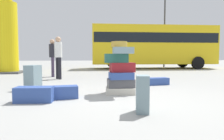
{
  "coord_description": "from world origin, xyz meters",
  "views": [
    {
      "loc": [
        -0.7,
        -4.4,
        0.92
      ],
      "look_at": [
        0.12,
        2.14,
        0.47
      ],
      "focal_mm": 32.44,
      "sensor_mm": 36.0,
      "label": 1
    }
  ],
  "objects": [
    {
      "name": "person_tourist_with_camera",
      "position": [
        -2.22,
        4.93,
        1.01
      ],
      "size": [
        0.3,
        0.33,
        1.68
      ],
      "rotation": [
        0.0,
        0.0,
        -1.35
      ],
      "color": "#3F334C",
      "rests_on": "ground"
    },
    {
      "name": "yellow_dummy_statue",
      "position": [
        -5.02,
        7.31,
        2.1
      ],
      "size": [
        1.6,
        1.6,
        4.7
      ],
      "color": "yellow",
      "rests_on": "ground"
    },
    {
      "name": "suitcase_slate_right_side",
      "position": [
        0.2,
        -1.23,
        0.31
      ],
      "size": [
        0.26,
        0.34,
        0.61
      ],
      "primitive_type": "cube",
      "rotation": [
        0.0,
        0.0,
        -0.21
      ],
      "color": "gray",
      "rests_on": "ground"
    },
    {
      "name": "suitcase_navy_upright_blue",
      "position": [
        -1.26,
        0.06,
        0.14
      ],
      "size": [
        0.75,
        0.41,
        0.27
      ],
      "primitive_type": "cube",
      "rotation": [
        0.0,
        0.0,
        0.16
      ],
      "color": "#334F99",
      "rests_on": "ground"
    },
    {
      "name": "suitcase_navy_behind_tower",
      "position": [
        1.53,
        1.86,
        0.11
      ],
      "size": [
        0.82,
        0.41,
        0.23
      ],
      "primitive_type": "cube",
      "rotation": [
        0.0,
        0.0,
        0.15
      ],
      "color": "#334F99",
      "rests_on": "ground"
    },
    {
      "name": "lamp_post",
      "position": [
        5.9,
        12.33,
        4.17
      ],
      "size": [
        0.36,
        0.36,
        6.44
      ],
      "color": "#333338",
      "rests_on": "ground"
    },
    {
      "name": "suitcase_slate_white_trunk",
      "position": [
        -2.19,
        1.41,
        0.34
      ],
      "size": [
        0.44,
        0.49,
        0.68
      ],
      "primitive_type": "cube",
      "rotation": [
        0.0,
        0.0,
        -0.37
      ],
      "color": "gray",
      "rests_on": "ground"
    },
    {
      "name": "suitcase_tower",
      "position": [
        0.12,
        0.51,
        0.55
      ],
      "size": [
        0.76,
        0.66,
        1.28
      ],
      "color": "beige",
      "rests_on": "ground"
    },
    {
      "name": "ground_plane",
      "position": [
        0.0,
        0.0,
        0.0
      ],
      "size": [
        80.0,
        80.0,
        0.0
      ],
      "primitive_type": "plane",
      "color": "#9E9E99"
    },
    {
      "name": "parked_bus",
      "position": [
        4.3,
        10.61,
        1.83
      ],
      "size": [
        9.22,
        2.99,
        3.15
      ],
      "rotation": [
        0.0,
        0.0,
        -0.04
      ],
      "color": "yellow",
      "rests_on": "ground"
    },
    {
      "name": "person_bearded_onlooker",
      "position": [
        -1.83,
        3.94,
        1.02
      ],
      "size": [
        0.3,
        0.3,
        1.7
      ],
      "rotation": [
        0.0,
        0.0,
        -0.97
      ],
      "color": "black",
      "rests_on": "ground"
    },
    {
      "name": "suitcase_navy_foreground_far",
      "position": [
        -1.75,
        -0.21,
        0.15
      ],
      "size": [
        0.76,
        0.38,
        0.31
      ],
      "primitive_type": "cube",
      "rotation": [
        0.0,
        0.0,
        -0.07
      ],
      "color": "#334F99",
      "rests_on": "ground"
    }
  ]
}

